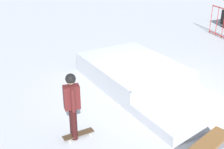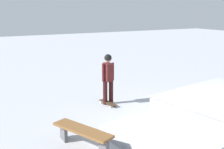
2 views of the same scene
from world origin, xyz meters
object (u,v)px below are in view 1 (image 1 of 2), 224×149
Objects in this scene: skateboard at (78,134)px; skate_ramp at (140,77)px; park_bench at (206,149)px; skater at (72,101)px.

skate_ramp is at bearing 28.08° from skateboard.
park_bench is (1.90, 2.36, 0.28)m from skateboard.
skate_ramp is 3.96m from park_bench.
skate_ramp is at bearing 38.08° from skater.
skate_ramp reaches higher than skateboard.
skater is (1.99, -2.81, 0.69)m from skate_ramp.
park_bench is at bearing -35.83° from skater.
skateboard is (2.04, -2.71, -0.24)m from skate_ramp.
skater reaches higher than park_bench.
park_bench is (1.96, 2.45, -0.65)m from skater.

